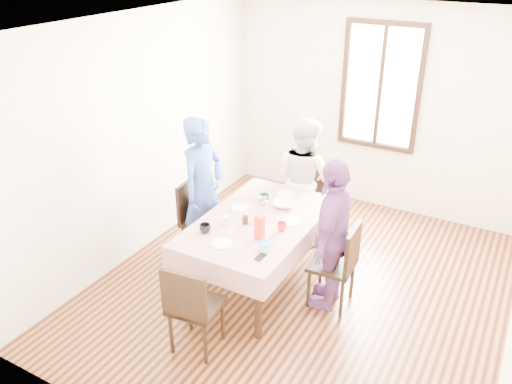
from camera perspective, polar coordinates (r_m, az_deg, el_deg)
ground at (r=5.69m, az=5.01°, el=-10.23°), size 4.50×4.50×0.00m
back_wall at (r=7.01m, az=13.24°, el=8.75°), size 4.00×0.00×4.00m
window_frame at (r=6.91m, az=13.45°, el=11.08°), size 1.02×0.06×1.62m
window_pane at (r=6.92m, az=13.47°, el=11.10°), size 0.90×0.02×1.50m
dining_table at (r=5.54m, az=0.25°, el=-6.55°), size 0.97×1.64×0.75m
tablecloth at (r=5.34m, az=0.26°, el=-3.11°), size 1.09×1.76×0.01m
chair_left at (r=5.98m, az=-5.79°, el=-3.13°), size 0.46×0.46×0.91m
chair_right at (r=5.26m, az=8.30°, el=-7.80°), size 0.44×0.44×0.91m
chair_far at (r=6.38m, az=5.18°, el=-1.12°), size 0.45×0.45×0.91m
chair_near at (r=4.72m, az=-6.56°, el=-12.16°), size 0.47×0.47×0.91m
person_left at (r=5.79m, az=-5.79°, el=0.15°), size 0.45×0.64×1.68m
person_far at (r=6.23m, az=5.21°, el=1.32°), size 0.89×0.79×1.53m
person_right at (r=5.09m, az=8.31°, el=-4.62°), size 0.46×0.95×1.58m
mug_black at (r=5.13m, az=-5.57°, el=-3.95°), size 0.15×0.15×0.09m
mug_flag at (r=5.14m, az=2.81°, el=-3.79°), size 0.13×0.13×0.09m
mug_green at (r=5.66m, az=0.89°, el=-0.69°), size 0.13×0.13×0.09m
serving_bowl at (r=5.59m, az=3.14°, el=-1.34°), size 0.29×0.29×0.06m
juice_carton at (r=4.96m, az=0.40°, el=-3.87°), size 0.08×0.08×0.24m
butter_tub at (r=4.84m, az=0.96°, el=-6.04°), size 0.12×0.12×0.06m
jam_jar at (r=5.25m, az=-1.18°, el=-3.07°), size 0.06×0.06×0.09m
drinking_glass at (r=5.23m, az=-3.25°, el=-3.12°), size 0.07×0.07×0.10m
smartphone at (r=4.74m, az=0.49°, el=-7.10°), size 0.07×0.13×0.01m
flower_vase at (r=5.34m, az=0.75°, el=-2.24°), size 0.06×0.06×0.13m
plate_left at (r=5.56m, az=-1.75°, el=-1.73°), size 0.20×0.20×0.01m
plate_right at (r=5.31m, az=3.83°, el=-3.23°), size 0.20×0.20×0.01m
plate_far at (r=5.86m, az=3.23°, el=-0.20°), size 0.20×0.20×0.01m
plate_near at (r=4.94m, az=-3.73°, el=-5.63°), size 0.20×0.20×0.01m
butter_lid at (r=4.82m, az=0.96°, el=-5.68°), size 0.12×0.12×0.01m
flower_bunch at (r=5.29m, az=0.76°, el=-1.16°), size 0.09×0.09×0.10m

